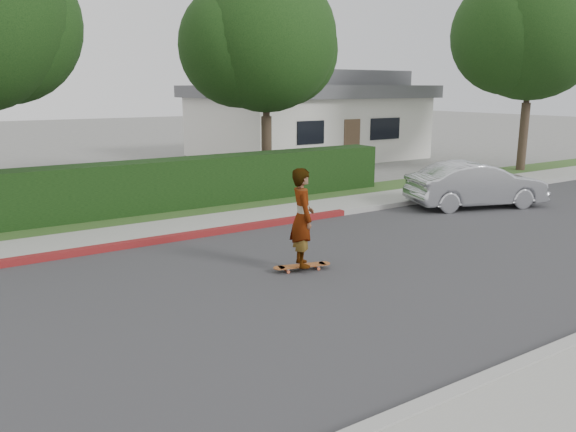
% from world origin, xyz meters
% --- Properties ---
extents(ground, '(120.00, 120.00, 0.00)m').
position_xyz_m(ground, '(0.00, 0.00, 0.00)').
color(ground, slate).
rests_on(ground, ground).
extents(road, '(60.00, 8.00, 0.01)m').
position_xyz_m(road, '(0.00, 0.00, 0.01)').
color(road, '#2D2D30').
rests_on(road, ground).
extents(curb_far, '(60.00, 0.20, 0.15)m').
position_xyz_m(curb_far, '(0.00, 4.10, 0.07)').
color(curb_far, '#9E9E99').
rests_on(curb_far, ground).
extents(curb_red_section, '(12.00, 0.21, 0.15)m').
position_xyz_m(curb_red_section, '(-5.00, 4.10, 0.08)').
color(curb_red_section, maroon).
rests_on(curb_red_section, ground).
extents(sidewalk_far, '(60.00, 1.60, 0.12)m').
position_xyz_m(sidewalk_far, '(0.00, 5.00, 0.06)').
color(sidewalk_far, gray).
rests_on(sidewalk_far, ground).
extents(planting_strip, '(60.00, 1.60, 0.10)m').
position_xyz_m(planting_strip, '(0.00, 6.60, 0.05)').
color(planting_strip, '#2D4C1E').
rests_on(planting_strip, ground).
extents(hedge, '(15.00, 1.00, 1.50)m').
position_xyz_m(hedge, '(-3.00, 7.20, 0.75)').
color(hedge, black).
rests_on(hedge, ground).
extents(tree_center, '(5.66, 4.84, 7.44)m').
position_xyz_m(tree_center, '(1.49, 9.19, 4.90)').
color(tree_center, '#33261C').
rests_on(tree_center, ground).
extents(tree_right, '(6.32, 5.60, 8.56)m').
position_xyz_m(tree_right, '(12.49, 6.69, 5.63)').
color(tree_right, '#33261C').
rests_on(tree_right, ground).
extents(house, '(10.60, 8.60, 4.30)m').
position_xyz_m(house, '(8.00, 16.00, 2.10)').
color(house, beige).
rests_on(house, ground).
extents(skateboard, '(1.17, 0.52, 0.11)m').
position_xyz_m(skateboard, '(-2.71, 0.68, 0.10)').
color(skateboard, '#C25635').
rests_on(skateboard, ground).
extents(skateboarder, '(0.66, 0.80, 1.90)m').
position_xyz_m(skateboarder, '(-2.71, 0.68, 1.07)').
color(skateboarder, white).
rests_on(skateboarder, skateboard).
extents(car_silver, '(4.31, 2.67, 1.34)m').
position_xyz_m(car_silver, '(5.04, 2.82, 0.67)').
color(car_silver, '#B9BBC1').
rests_on(car_silver, ground).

